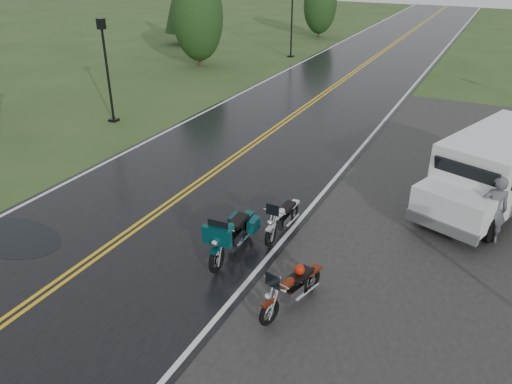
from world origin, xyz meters
TOP-DOWN VIEW (x-y plane):
  - ground at (0.00, 0.00)m, footprint 120.00×120.00m
  - road at (0.00, 10.00)m, footprint 8.00×100.00m
  - motorcycle_red at (4.84, -1.49)m, footprint 1.17×2.04m
  - motorcycle_teal at (3.00, -0.42)m, footprint 0.92×2.25m
  - motorcycle_silver at (3.64, 1.14)m, footprint 0.71×1.90m
  - van_white at (6.89, 4.48)m, footprint 3.90×6.03m
  - person_at_van at (8.51, 3.88)m, footprint 0.77×0.61m
  - lamp_post_near_left at (-6.69, 7.19)m, footprint 0.37×0.37m
  - lamp_post_far_left at (-5.20, 23.22)m, footprint 0.37×0.37m
  - tree_left_mid at (-9.16, 18.04)m, footprint 3.07×3.07m
  - tree_left_far at (-6.26, 31.52)m, footprint 2.64×2.64m
  - pine_left_far at (-14.43, 23.84)m, footprint 2.47×2.47m

SIDE VIEW (x-z plane):
  - ground at x=0.00m, z-range 0.00..0.00m
  - road at x=0.00m, z-range 0.00..0.04m
  - motorcycle_silver at x=3.64m, z-range 0.00..1.12m
  - motorcycle_red at x=4.84m, z-range 0.00..1.14m
  - motorcycle_teal at x=3.00m, z-range 0.00..1.31m
  - person_at_van at x=8.51m, z-range 0.00..1.84m
  - van_white at x=6.89m, z-range 0.00..2.22m
  - tree_left_far at x=-6.26m, z-range 0.00..4.06m
  - lamp_post_near_left at x=-6.69m, z-range 0.00..4.29m
  - lamp_post_far_left at x=-5.20m, z-range 0.00..4.31m
  - tree_left_mid at x=-9.16m, z-range 0.00..4.79m
  - pine_left_far at x=-14.43m, z-range 0.00..5.14m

